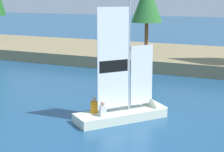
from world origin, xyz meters
TOP-DOWN VIEW (x-y plane):
  - shore_bank at (0.00, 25.85)m, footprint 80.00×10.91m
  - shoreline_tree_midleft at (-0.53, 26.10)m, footprint 2.73×2.73m
  - sailboat at (4.87, 10.09)m, footprint 4.00×4.71m

SIDE VIEW (x-z plane):
  - sailboat at x=4.87m, z-range -2.70..3.55m
  - shore_bank at x=0.00m, z-range 0.00..0.94m
  - shoreline_tree_midleft at x=-0.53m, z-range 2.13..8.33m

